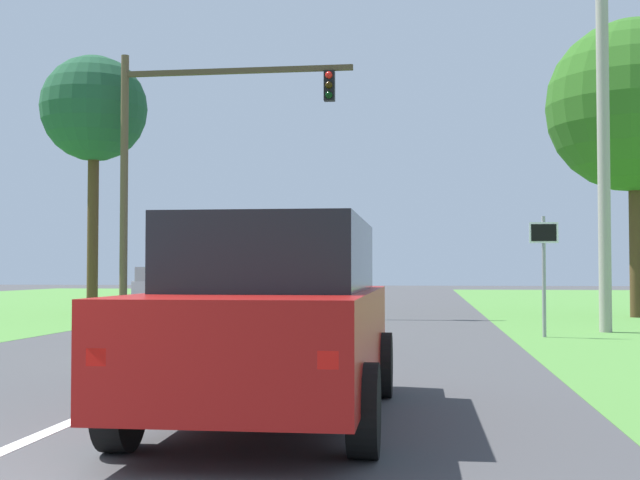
% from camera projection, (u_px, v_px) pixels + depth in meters
% --- Properties ---
extents(ground_plane, '(120.00, 120.00, 0.00)m').
position_uv_depth(ground_plane, '(254.00, 345.00, 15.78)').
color(ground_plane, '#424244').
extents(red_suv_near, '(2.19, 4.89, 1.91)m').
position_uv_depth(red_suv_near, '(275.00, 314.00, 7.96)').
color(red_suv_near, '#9E1411').
rests_on(red_suv_near, ground_plane).
extents(pickup_truck_lead, '(2.40, 5.52, 1.91)m').
position_uv_depth(pickup_truck_lead, '(235.00, 296.00, 14.07)').
color(pickup_truck_lead, silver).
rests_on(pickup_truck_lead, ground_plane).
extents(traffic_light, '(7.24, 0.40, 8.09)m').
position_uv_depth(traffic_light, '(181.00, 143.00, 25.51)').
color(traffic_light, brown).
rests_on(traffic_light, ground_plane).
extents(keep_moving_sign, '(0.60, 0.09, 2.55)m').
position_uv_depth(keep_moving_sign, '(544.00, 260.00, 17.51)').
color(keep_moving_sign, gray).
rests_on(keep_moving_sign, ground_plane).
extents(oak_tree_right, '(5.19, 5.19, 8.96)m').
position_uv_depth(oak_tree_right, '(634.00, 106.00, 25.00)').
color(oak_tree_right, '#4C351E').
rests_on(oak_tree_right, ground_plane).
extents(crossing_suv_far, '(4.62, 2.20, 1.78)m').
position_uv_depth(crossing_suv_far, '(240.00, 284.00, 28.72)').
color(crossing_suv_far, silver).
rests_on(crossing_suv_far, ground_plane).
extents(utility_pole_right, '(0.28, 0.28, 10.37)m').
position_uv_depth(utility_pole_right, '(603.00, 106.00, 19.04)').
color(utility_pole_right, '#9E998E').
rests_on(utility_pole_right, ground_plane).
extents(extra_tree_1, '(3.49, 3.49, 8.52)m').
position_uv_depth(extra_tree_1, '(94.00, 110.00, 27.55)').
color(extra_tree_1, '#4C351E').
rests_on(extra_tree_1, ground_plane).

